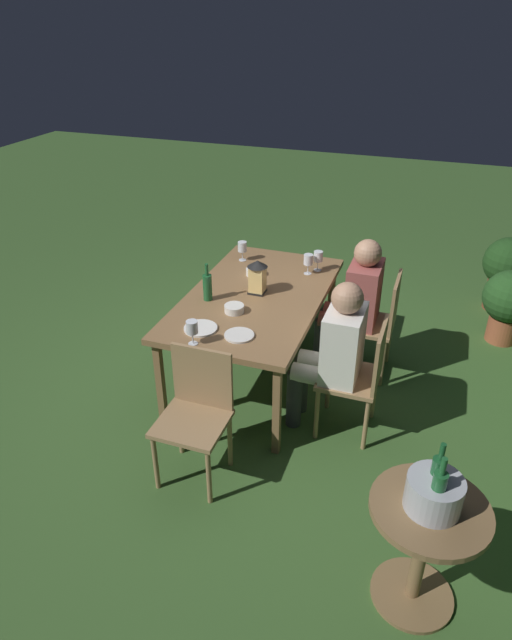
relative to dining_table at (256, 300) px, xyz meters
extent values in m
plane|color=#385B28|center=(0.00, 0.00, -0.70)|extent=(16.00, 16.00, 0.00)
cube|color=olive|center=(0.00, 0.00, 0.03)|extent=(1.74, 1.00, 0.04)
cube|color=olive|center=(-0.80, -0.43, -0.35)|extent=(0.05, 0.05, 0.71)
cube|color=olive|center=(0.80, -0.43, -0.35)|extent=(0.05, 0.05, 0.71)
cube|color=olive|center=(-0.80, 0.43, -0.35)|extent=(0.05, 0.05, 0.71)
cube|color=olive|center=(0.80, 0.43, -0.35)|extent=(0.05, 0.05, 0.71)
cube|color=#9E7A51|center=(0.39, 0.82, -0.27)|extent=(0.42, 0.40, 0.03)
cube|color=#9E7A51|center=(0.39, 1.01, -0.04)|extent=(0.40, 0.03, 0.42)
cylinder|color=#9E7A51|center=(0.57, 0.65, -0.49)|extent=(0.03, 0.03, 0.42)
cylinder|color=#9E7A51|center=(0.21, 0.65, -0.49)|extent=(0.03, 0.03, 0.42)
cylinder|color=#9E7A51|center=(0.57, 0.99, -0.49)|extent=(0.03, 0.03, 0.42)
cylinder|color=#9E7A51|center=(0.21, 0.99, -0.49)|extent=(0.03, 0.03, 0.42)
cube|color=white|center=(0.39, 0.76, 0.00)|extent=(0.38, 0.24, 0.50)
sphere|color=tan|center=(0.39, 0.76, 0.34)|extent=(0.21, 0.21, 0.21)
cylinder|color=white|center=(0.48, 0.62, -0.24)|extent=(0.13, 0.36, 0.13)
cylinder|color=white|center=(0.30, 0.62, -0.24)|extent=(0.13, 0.36, 0.13)
cylinder|color=#333338|center=(0.48, 0.46, -0.48)|extent=(0.11, 0.11, 0.45)
cylinder|color=#333338|center=(0.30, 0.46, -0.48)|extent=(0.11, 0.11, 0.45)
cube|color=#9E7A51|center=(-0.39, 0.82, -0.27)|extent=(0.42, 0.40, 0.03)
cube|color=#9E7A51|center=(-0.39, 1.01, -0.04)|extent=(0.40, 0.03, 0.42)
cylinder|color=#9E7A51|center=(-0.21, 0.65, -0.49)|extent=(0.03, 0.03, 0.42)
cylinder|color=#9E7A51|center=(-0.57, 0.65, -0.49)|extent=(0.03, 0.03, 0.42)
cylinder|color=#9E7A51|center=(-0.21, 0.99, -0.49)|extent=(0.03, 0.03, 0.42)
cylinder|color=#9E7A51|center=(-0.57, 0.99, -0.49)|extent=(0.03, 0.03, 0.42)
cube|color=#9E4C47|center=(-0.39, 0.76, 0.00)|extent=(0.38, 0.24, 0.50)
sphere|color=tan|center=(-0.39, 0.76, 0.34)|extent=(0.21, 0.21, 0.21)
cylinder|color=#9E4C47|center=(-0.30, 0.62, -0.24)|extent=(0.13, 0.36, 0.13)
cylinder|color=#9E4C47|center=(-0.48, 0.62, -0.24)|extent=(0.13, 0.36, 0.13)
cylinder|color=#333338|center=(-0.30, 0.46, -0.48)|extent=(0.11, 0.11, 0.45)
cylinder|color=#333338|center=(-0.48, 0.46, -0.48)|extent=(0.11, 0.11, 0.45)
cube|color=#9E7A51|center=(1.19, 0.00, -0.27)|extent=(0.40, 0.42, 0.03)
cube|color=#9E7A51|center=(1.00, 0.00, -0.04)|extent=(0.03, 0.40, 0.42)
cylinder|color=#9E7A51|center=(1.36, 0.18, -0.49)|extent=(0.03, 0.03, 0.42)
cylinder|color=#9E7A51|center=(1.36, -0.18, -0.49)|extent=(0.03, 0.03, 0.42)
cylinder|color=#9E7A51|center=(1.02, 0.18, -0.49)|extent=(0.03, 0.03, 0.42)
cylinder|color=#9E7A51|center=(1.02, -0.18, -0.49)|extent=(0.03, 0.03, 0.42)
cube|color=black|center=(-0.03, 0.00, 0.06)|extent=(0.12, 0.12, 0.01)
cube|color=#F9D17A|center=(-0.03, 0.00, 0.17)|extent=(0.11, 0.11, 0.20)
cone|color=black|center=(-0.03, 0.00, 0.29)|extent=(0.15, 0.15, 0.05)
cylinder|color=#1E5B2D|center=(0.20, -0.31, 0.15)|extent=(0.07, 0.07, 0.20)
cylinder|color=#1E5B2D|center=(0.20, -0.31, 0.30)|extent=(0.03, 0.03, 0.09)
cylinder|color=silver|center=(-0.49, 0.28, 0.06)|extent=(0.06, 0.06, 0.00)
cylinder|color=silver|center=(-0.49, 0.28, 0.10)|extent=(0.01, 0.01, 0.08)
cylinder|color=silver|center=(-0.49, 0.28, 0.18)|extent=(0.08, 0.08, 0.08)
cylinder|color=maroon|center=(-0.49, 0.28, 0.16)|extent=(0.07, 0.07, 0.03)
cylinder|color=silver|center=(0.81, -0.15, 0.06)|extent=(0.06, 0.06, 0.00)
cylinder|color=silver|center=(0.81, -0.15, 0.10)|extent=(0.01, 0.01, 0.08)
cylinder|color=silver|center=(0.81, -0.15, 0.18)|extent=(0.08, 0.08, 0.08)
cylinder|color=maroon|center=(0.81, -0.15, 0.16)|extent=(0.07, 0.07, 0.03)
cylinder|color=silver|center=(-0.58, 0.34, 0.06)|extent=(0.06, 0.06, 0.00)
cylinder|color=silver|center=(-0.58, 0.34, 0.10)|extent=(0.01, 0.01, 0.08)
cylinder|color=silver|center=(-0.58, 0.34, 0.18)|extent=(0.08, 0.08, 0.08)
cylinder|color=maroon|center=(-0.58, 0.34, 0.16)|extent=(0.07, 0.07, 0.03)
cylinder|color=silver|center=(-0.57, -0.33, 0.06)|extent=(0.06, 0.06, 0.00)
cylinder|color=silver|center=(-0.57, -0.33, 0.10)|extent=(0.01, 0.01, 0.08)
cylinder|color=silver|center=(-0.57, -0.33, 0.18)|extent=(0.08, 0.08, 0.08)
cylinder|color=maroon|center=(-0.57, -0.33, 0.16)|extent=(0.07, 0.07, 0.03)
cylinder|color=white|center=(0.62, -0.18, 0.06)|extent=(0.23, 0.23, 0.01)
cylinder|color=silver|center=(0.62, 0.10, 0.06)|extent=(0.20, 0.20, 0.01)
cylinder|color=silver|center=(0.32, -0.05, 0.08)|extent=(0.14, 0.14, 0.05)
cylinder|color=#424C1E|center=(0.32, -0.05, 0.09)|extent=(0.12, 0.12, 0.02)
cylinder|color=silver|center=(-0.32, -0.13, 0.08)|extent=(0.13, 0.13, 0.06)
cylinder|color=tan|center=(-0.32, -0.13, 0.09)|extent=(0.11, 0.11, 0.02)
cylinder|color=brown|center=(1.59, 1.42, -0.06)|extent=(0.56, 0.56, 0.03)
cylinder|color=brown|center=(1.59, 1.42, -0.39)|extent=(0.07, 0.07, 0.62)
cylinder|color=brown|center=(1.59, 1.42, -0.69)|extent=(0.42, 0.42, 0.02)
cylinder|color=#B2B7BF|center=(1.59, 1.42, 0.04)|extent=(0.26, 0.26, 0.17)
cylinder|color=white|center=(1.59, 1.42, 0.09)|extent=(0.23, 0.23, 0.04)
cylinder|color=#195128|center=(1.54, 1.42, 0.13)|extent=(0.07, 0.07, 0.16)
cylinder|color=#195128|center=(1.54, 1.42, 0.26)|extent=(0.03, 0.03, 0.09)
cylinder|color=#1E5B2D|center=(1.63, 1.43, 0.13)|extent=(0.07, 0.07, 0.16)
cylinder|color=#1E5B2D|center=(1.63, 1.43, 0.26)|extent=(0.03, 0.03, 0.09)
cylinder|color=brown|center=(-1.93, 1.92, -0.55)|extent=(0.31, 0.31, 0.30)
sphere|color=#1E4219|center=(-1.93, 1.92, -0.20)|extent=(0.48, 0.48, 0.48)
cylinder|color=#9E5133|center=(-1.27, 1.92, -0.58)|extent=(0.27, 0.27, 0.25)
sphere|color=#234C1E|center=(-1.27, 1.92, -0.26)|extent=(0.47, 0.47, 0.47)
camera|label=1|loc=(3.55, 1.25, 1.97)|focal=31.10mm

